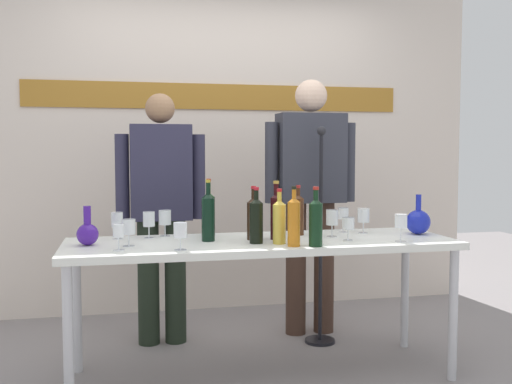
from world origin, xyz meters
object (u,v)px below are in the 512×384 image
decanter_blue_right (418,221)px  presenter_left (161,203)px  wine_bottle_5 (316,221)px  wine_glass_left_4 (149,220)px  wine_glass_left_1 (180,231)px  wine_glass_left_5 (129,227)px  wine_bottle_2 (254,217)px  wine_bottle_6 (298,213)px  wine_glass_right_3 (332,218)px  decanter_blue_left (88,233)px  wine_bottle_1 (208,216)px  wine_bottle_0 (279,220)px  presenter_right (311,187)px  wine_glass_left_0 (118,232)px  microphone_stand (320,272)px  wine_glass_right_0 (343,214)px  display_table (262,251)px  wine_glass_right_2 (348,224)px  wine_bottle_7 (209,213)px  wine_bottle_3 (294,220)px  wine_glass_left_2 (165,218)px  wine_glass_right_1 (401,222)px  wine_bottle_8 (276,214)px  wine_bottle_4 (256,219)px  wine_glass_left_3 (117,220)px

decanter_blue_right → presenter_left: 1.63m
wine_bottle_5 → wine_glass_left_4: (-0.84, 0.48, -0.03)m
wine_glass_left_1 → wine_glass_left_5: wine_glass_left_5 is taller
wine_bottle_2 → wine_bottle_6: 0.32m
wine_glass_right_3 → decanter_blue_left: bearing=-179.5°
wine_bottle_1 → wine_bottle_2: wine_bottle_1 is taller
wine_glass_left_1 → wine_bottle_0: bearing=9.7°
presenter_right → wine_glass_left_0: size_ratio=13.09×
wine_glass_right_3 → microphone_stand: (0.09, 0.45, -0.41)m
presenter_left → wine_bottle_1: presenter_left is taller
presenter_right → wine_glass_right_0: (0.05, -0.51, -0.14)m
wine_bottle_0 → microphone_stand: microphone_stand is taller
display_table → wine_glass_left_0: size_ratio=16.10×
wine_glass_right_2 → microphone_stand: microphone_stand is taller
decanter_blue_left → wine_glass_left_0: bearing=-51.2°
wine_bottle_6 → wine_bottle_7: bearing=173.9°
wine_bottle_3 → wine_bottle_5: wine_bottle_3 is taller
decanter_blue_left → wine_glass_left_4: (0.33, 0.19, 0.04)m
wine_glass_left_5 → wine_bottle_1: bearing=11.9°
wine_bottle_0 → wine_glass_left_4: (-0.68, 0.36, -0.02)m
decanter_blue_left → wine_glass_right_2: bearing=-5.6°
decanter_blue_right → wine_glass_left_0: 1.76m
wine_glass_left_2 → wine_glass_right_0: bearing=-3.5°
display_table → wine_bottle_6: size_ratio=7.32×
wine_bottle_6 → wine_glass_left_1: size_ratio=2.10×
decanter_blue_left → wine_glass_right_1: 1.69m
wine_glass_left_2 → wine_glass_right_1: bearing=-21.4°
wine_glass_left_5 → decanter_blue_left: bearing=158.7°
wine_bottle_8 → wine_glass_left_4: (-0.70, 0.21, -0.03)m
presenter_left → wine_bottle_2: (0.47, -0.68, -0.03)m
presenter_left → wine_glass_right_3: presenter_left is taller
display_table → wine_bottle_1: size_ratio=6.35×
wine_bottle_4 → wine_glass_left_3: bearing=156.3°
presenter_left → wine_glass_left_1: bearing=-87.8°
wine_glass_right_2 → wine_bottle_8: bearing=162.3°
wine_glass_left_4 → wine_bottle_1: bearing=-30.0°
wine_bottle_2 → wine_glass_left_0: 0.77m
wine_bottle_4 → wine_glass_right_3: 0.50m
decanter_blue_left → wine_glass_left_5: decanter_blue_left is taller
wine_bottle_4 → presenter_right: bearing=55.1°
decanter_blue_right → presenter_right: size_ratio=0.14×
wine_bottle_6 → wine_glass_left_5: (-0.98, -0.21, -0.03)m
wine_bottle_2 → microphone_stand: 0.84m
wine_bottle_2 → wine_bottle_3: (0.16, -0.27, 0.01)m
wine_bottle_6 → wine_glass_right_0: wine_bottle_6 is taller
display_table → wine_bottle_7: (-0.27, 0.21, 0.20)m
presenter_left → wine_bottle_8: size_ratio=4.97×
wine_glass_left_3 → microphone_stand: (1.30, 0.27, -0.41)m
wine_bottle_3 → wine_glass_right_2: wine_bottle_3 is taller
wine_bottle_8 → wine_glass_left_0: 0.88m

